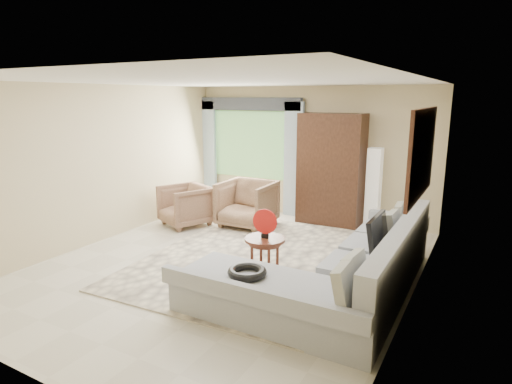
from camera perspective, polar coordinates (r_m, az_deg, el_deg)
The scene contains 17 objects.
ground at distance 6.34m, azimuth -3.57°, elevation -9.67°, with size 6.00×6.00×0.00m, color silver.
area_rug at distance 6.56m, azimuth -0.05°, elevation -8.75°, with size 3.00×4.00×0.02m, color #F4E5C1.
sectional_sofa at distance 5.38m, azimuth 11.80°, elevation -10.85°, with size 2.30×3.46×0.90m.
tv_screen at distance 5.55m, azimuth 15.98°, elevation -5.52°, with size 0.06×0.74×0.48m, color black.
garden_hose at distance 4.71m, azimuth -1.18°, elevation -10.62°, with size 0.43×0.43×0.09m, color black.
coffee_table at distance 5.85m, azimuth 1.18°, elevation -8.55°, with size 0.55×0.55×0.55m.
red_disc at distance 5.69m, azimuth 1.20°, elevation -3.95°, with size 0.34×0.34×0.03m, color red.
armchair_left at distance 8.20m, azimuth -9.43°, elevation -1.79°, with size 0.82×0.84×0.77m, color #996A53.
armchair_right at distance 8.00m, azimuth -1.22°, elevation -1.60°, with size 0.93×0.96×0.87m, color #9B7754.
potted_plant at distance 9.23m, azimuth -7.00°, elevation -0.90°, with size 0.46×0.40×0.51m, color #999999.
armoire at distance 8.19m, azimuth 9.98°, elevation 2.95°, with size 1.20×0.55×2.10m, color black.
floor_lamp at distance 8.09m, azimuth 15.39°, elevation 0.39°, with size 0.24×0.24×1.50m, color silver.
window at distance 9.16m, azimuth -0.75°, elevation 6.36°, with size 1.80×0.04×1.40m, color #669E59.
curtain_left at distance 9.68m, azimuth -6.43°, elevation 5.13°, with size 0.40×0.08×2.30m, color #9EB7CC.
curtain_right at distance 8.64m, azimuth 5.02°, elevation 4.26°, with size 0.40×0.08×2.30m, color #9EB7CC.
valance at distance 9.04m, azimuth -0.99°, elevation 11.68°, with size 2.40×0.12×0.26m, color #1E232D.
wall_mirror at distance 5.36m, azimuth 21.21°, elevation 4.78°, with size 0.05×1.70×1.05m.
Camera 1 is at (3.19, -4.92, 2.41)m, focal length 30.00 mm.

